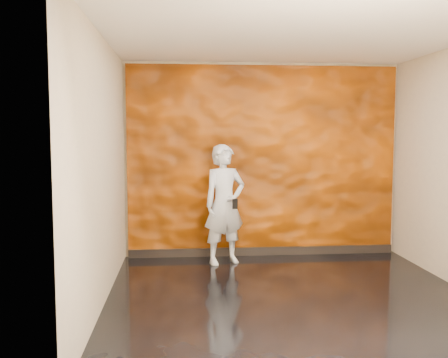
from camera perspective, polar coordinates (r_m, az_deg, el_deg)
The scene contains 5 objects.
room at distance 5.35m, azimuth 7.91°, elevation 1.07°, with size 4.02×4.02×2.81m.
feature_wall at distance 7.27m, azimuth 4.46°, elevation 2.03°, with size 3.90×0.06×2.75m, color #C04E00.
baseboard at distance 7.42m, azimuth 4.44°, elevation -8.22°, with size 3.90×0.04×0.12m, color black.
man at distance 6.82m, azimuth 0.07°, elevation -2.90°, with size 0.60×0.39×1.64m, color #9EA5AE.
phone at distance 6.60m, azimuth 1.27°, elevation -2.86°, with size 0.07×0.01×0.14m, color black.
Camera 1 is at (-1.20, -5.20, 1.78)m, focal length 40.00 mm.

